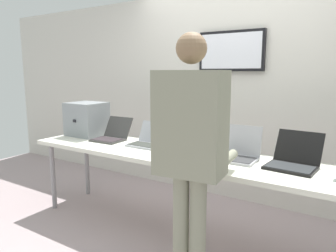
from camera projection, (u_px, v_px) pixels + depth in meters
name	position (u px, v px, depth m)	size (l,w,h in m)	color
ground	(183.00, 237.00, 2.96)	(8.00, 8.00, 0.04)	#A79497
back_wall	(232.00, 96.00, 3.68)	(8.00, 0.11, 2.45)	silver
workbench	(184.00, 159.00, 2.83)	(3.25, 0.70, 0.78)	white
equipment_box	(87.00, 119.00, 3.64)	(0.40, 0.37, 0.38)	gray
laptop_station_0	(112.00, 135.00, 3.40)	(0.33, 0.38, 0.23)	#3C3B39
laptop_station_1	(149.00, 140.00, 3.15)	(0.34, 0.32, 0.22)	#ADB0B8
laptop_station_2	(186.00, 146.00, 2.90)	(0.34, 0.38, 0.25)	#20232C
laptop_station_3	(236.00, 151.00, 2.66)	(0.38, 0.31, 0.27)	#AEAEB6
laptop_station_4	(294.00, 159.00, 2.43)	(0.39, 0.42, 0.26)	black
person	(191.00, 142.00, 2.04)	(0.48, 0.62, 1.75)	gray
paper_sheet	(198.00, 162.00, 2.56)	(0.22, 0.30, 0.00)	white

